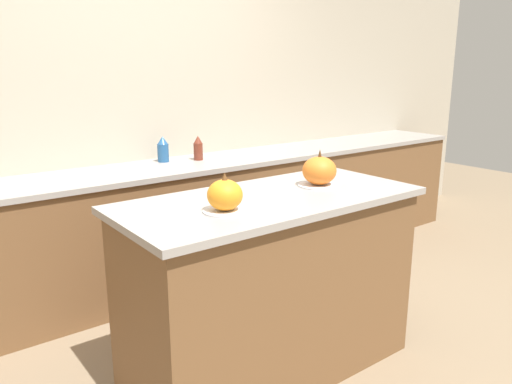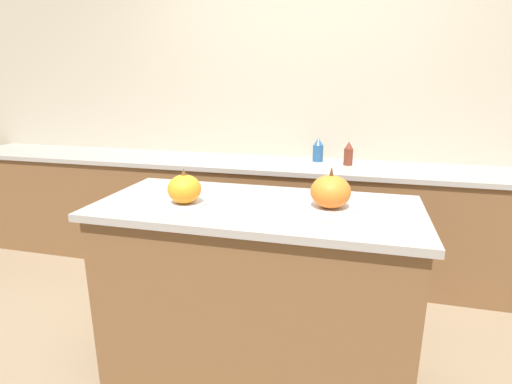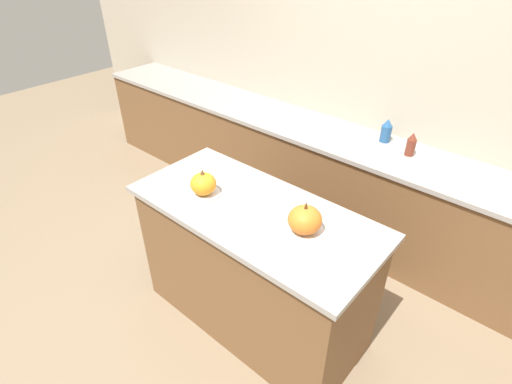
{
  "view_description": "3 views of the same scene",
  "coord_description": "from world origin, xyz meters",
  "px_view_note": "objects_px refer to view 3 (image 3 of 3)",
  "views": [
    {
      "loc": [
        -1.48,
        -1.83,
        1.57
      ],
      "look_at": [
        -0.07,
        0.03,
        0.97
      ],
      "focal_mm": 35.0,
      "sensor_mm": 36.0,
      "label": 1
    },
    {
      "loc": [
        0.45,
        -1.74,
        1.51
      ],
      "look_at": [
        -0.0,
        -0.0,
        1.01
      ],
      "focal_mm": 28.0,
      "sensor_mm": 36.0,
      "label": 2
    },
    {
      "loc": [
        1.22,
        -1.4,
        2.31
      ],
      "look_at": [
        -0.02,
        0.04,
        1.03
      ],
      "focal_mm": 28.0,
      "sensor_mm": 36.0,
      "label": 3
    }
  ],
  "objects_px": {
    "pumpkin_cake_left": "(203,185)",
    "bottle_tall": "(386,131)",
    "bottle_short": "(411,144)",
    "pumpkin_cake_right": "(305,221)"
  },
  "relations": [
    {
      "from": "pumpkin_cake_left",
      "to": "bottle_short",
      "type": "xyz_separation_m",
      "value": [
        0.7,
        1.41,
        -0.04
      ]
    },
    {
      "from": "bottle_tall",
      "to": "pumpkin_cake_left",
      "type": "bearing_deg",
      "value": -107.16
    },
    {
      "from": "pumpkin_cake_right",
      "to": "bottle_tall",
      "type": "distance_m",
      "value": 1.41
    },
    {
      "from": "pumpkin_cake_left",
      "to": "bottle_tall",
      "type": "height_order",
      "value": "pumpkin_cake_left"
    },
    {
      "from": "pumpkin_cake_left",
      "to": "bottle_short",
      "type": "height_order",
      "value": "pumpkin_cake_left"
    },
    {
      "from": "pumpkin_cake_left",
      "to": "pumpkin_cake_right",
      "type": "relative_size",
      "value": 0.88
    },
    {
      "from": "pumpkin_cake_left",
      "to": "bottle_tall",
      "type": "xyz_separation_m",
      "value": [
        0.46,
        1.5,
        -0.04
      ]
    },
    {
      "from": "pumpkin_cake_left",
      "to": "bottle_tall",
      "type": "bearing_deg",
      "value": 72.84
    },
    {
      "from": "pumpkin_cake_right",
      "to": "bottle_short",
      "type": "relative_size",
      "value": 1.24
    },
    {
      "from": "pumpkin_cake_right",
      "to": "pumpkin_cake_left",
      "type": "bearing_deg",
      "value": -171.27
    }
  ]
}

